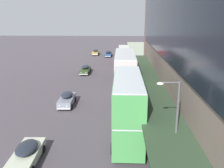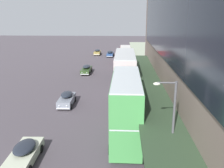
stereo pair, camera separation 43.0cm
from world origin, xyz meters
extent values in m
cube|color=#479B4E|center=(3.93, 10.47, 1.66)|extent=(2.57, 9.32, 2.62)
cube|color=black|center=(3.93, 10.47, 1.97)|extent=(2.61, 8.57, 1.15)
cube|color=silver|center=(3.93, 10.47, 3.02)|extent=(2.47, 9.32, 0.12)
cube|color=#479B4E|center=(3.93, 10.47, 4.38)|extent=(2.57, 9.32, 2.62)
cube|color=black|center=(3.93, 10.47, 4.69)|extent=(2.61, 8.57, 1.15)
cube|color=silver|center=(3.93, 10.47, 5.74)|extent=(2.47, 9.32, 0.12)
cube|color=black|center=(3.96, 15.16, 5.44)|extent=(1.25, 0.07, 0.36)
cylinder|color=black|center=(2.70, 13.64, 0.50)|extent=(0.26, 1.00, 1.00)
cylinder|color=black|center=(5.20, 13.63, 0.50)|extent=(0.26, 1.00, 1.00)
cylinder|color=black|center=(2.65, 7.60, 0.50)|extent=(0.26, 1.00, 1.00)
cylinder|color=black|center=(5.16, 7.58, 0.50)|extent=(0.26, 1.00, 1.00)
cube|color=#A82B2A|center=(4.11, 48.66, 1.82)|extent=(2.53, 9.55, 2.95)
cube|color=black|center=(4.11, 48.66, 2.18)|extent=(2.57, 8.79, 1.30)
cube|color=silver|center=(4.11, 48.66, 3.35)|extent=(2.43, 9.55, 0.12)
cube|color=black|center=(4.11, 53.47, 3.05)|extent=(1.26, 0.06, 0.36)
cylinder|color=black|center=(2.85, 51.90, 0.50)|extent=(0.25, 1.00, 1.00)
cylinder|color=black|center=(5.37, 51.91, 0.50)|extent=(0.25, 1.00, 1.00)
cylinder|color=black|center=(2.86, 45.70, 0.50)|extent=(0.25, 1.00, 1.00)
cylinder|color=black|center=(5.38, 45.70, 0.50)|extent=(0.25, 1.00, 1.00)
cube|color=beige|center=(3.86, 21.86, 1.74)|extent=(2.64, 10.06, 2.79)
cube|color=black|center=(3.86, 21.86, 2.08)|extent=(2.67, 9.26, 1.23)
cube|color=silver|center=(3.86, 21.86, 3.19)|extent=(2.53, 10.06, 0.12)
cube|color=beige|center=(3.86, 21.86, 4.63)|extent=(2.64, 10.06, 2.79)
cube|color=black|center=(3.86, 21.86, 4.97)|extent=(2.67, 9.26, 1.23)
cube|color=silver|center=(3.86, 21.86, 6.08)|extent=(2.53, 10.06, 0.12)
cube|color=black|center=(3.88, 26.93, 5.78)|extent=(1.30, 0.06, 0.36)
cylinder|color=black|center=(2.57, 25.29, 0.50)|extent=(0.25, 1.00, 1.00)
cylinder|color=black|center=(5.17, 25.28, 0.50)|extent=(0.25, 1.00, 1.00)
cylinder|color=black|center=(2.55, 18.75, 0.50)|extent=(0.25, 1.00, 1.00)
cylinder|color=black|center=(5.15, 18.74, 0.50)|extent=(0.25, 1.00, 1.00)
cube|color=beige|center=(-3.91, 6.20, 0.57)|extent=(1.94, 4.75, 0.70)
ellipsoid|color=#1E232D|center=(-3.91, 6.44, 1.16)|extent=(1.67, 2.63, 0.53)
cube|color=silver|center=(-3.98, 8.60, 0.37)|extent=(1.72, 0.17, 0.14)
cylinder|color=black|center=(-3.05, 7.68, 0.32)|extent=(0.16, 0.64, 0.64)
cylinder|color=black|center=(-4.85, 7.63, 0.32)|extent=(0.16, 0.64, 0.64)
cube|color=navy|center=(0.09, 56.09, 0.59)|extent=(1.74, 4.65, 0.73)
ellipsoid|color=#1E232D|center=(0.09, 55.86, 1.25)|extent=(1.49, 2.57, 0.65)
cube|color=silver|center=(0.16, 58.44, 0.37)|extent=(1.53, 0.16, 0.14)
cube|color=silver|center=(0.03, 53.74, 0.37)|extent=(1.53, 0.16, 0.14)
sphere|color=silver|center=(-0.28, 58.43, 0.64)|extent=(0.18, 0.18, 0.18)
sphere|color=silver|center=(0.60, 58.40, 0.64)|extent=(0.18, 0.18, 0.18)
cylinder|color=black|center=(-0.67, 57.54, 0.32)|extent=(0.16, 0.64, 0.64)
cylinder|color=black|center=(0.94, 57.50, 0.32)|extent=(0.16, 0.64, 0.64)
cylinder|color=black|center=(-0.75, 54.69, 0.32)|extent=(0.16, 0.64, 0.64)
cylinder|color=black|center=(0.86, 54.64, 0.32)|extent=(0.16, 0.64, 0.64)
cube|color=gray|center=(-3.39, 18.77, 0.64)|extent=(1.72, 4.31, 0.83)
ellipsoid|color=#1E232D|center=(-3.40, 18.98, 1.34)|extent=(1.49, 2.38, 0.63)
cube|color=silver|center=(-3.35, 16.58, 0.37)|extent=(1.56, 0.15, 0.14)
cube|color=silver|center=(-3.44, 20.96, 0.37)|extent=(1.56, 0.15, 0.14)
sphere|color=silver|center=(-2.90, 16.62, 0.69)|extent=(0.18, 0.18, 0.18)
sphere|color=silver|center=(-3.80, 16.60, 0.69)|extent=(0.18, 0.18, 0.18)
cylinder|color=black|center=(-2.55, 17.46, 0.32)|extent=(0.15, 0.64, 0.64)
cylinder|color=black|center=(-4.19, 17.42, 0.32)|extent=(0.15, 0.64, 0.64)
cylinder|color=black|center=(-2.60, 20.11, 0.32)|extent=(0.15, 0.64, 0.64)
cylinder|color=black|center=(-4.24, 20.08, 0.32)|extent=(0.15, 0.64, 0.64)
cube|color=olive|center=(-3.61, 58.46, 0.60)|extent=(1.62, 4.21, 0.76)
ellipsoid|color=#1E232D|center=(-3.61, 58.67, 1.25)|extent=(1.42, 2.32, 0.58)
cube|color=silver|center=(-3.61, 56.31, 0.37)|extent=(1.53, 0.12, 0.14)
cube|color=silver|center=(-3.61, 60.62, 0.37)|extent=(1.53, 0.12, 0.14)
sphere|color=silver|center=(-3.17, 56.34, 0.65)|extent=(0.18, 0.18, 0.18)
sphere|color=silver|center=(-4.06, 56.34, 0.65)|extent=(0.18, 0.18, 0.18)
cylinder|color=black|center=(-2.81, 57.16, 0.32)|extent=(0.14, 0.64, 0.64)
cylinder|color=black|center=(-4.42, 57.16, 0.32)|extent=(0.14, 0.64, 0.64)
cylinder|color=black|center=(-2.80, 59.76, 0.32)|extent=(0.14, 0.64, 0.64)
cylinder|color=black|center=(-4.41, 59.77, 0.32)|extent=(0.14, 0.64, 0.64)
cube|color=#28411D|center=(-3.43, 36.19, 0.61)|extent=(1.67, 4.80, 0.78)
ellipsoid|color=#1E232D|center=(-3.43, 36.43, 1.28)|extent=(1.45, 2.65, 0.62)
cube|color=silver|center=(-3.45, 33.74, 0.37)|extent=(1.54, 0.14, 0.14)
cube|color=silver|center=(-3.40, 38.63, 0.37)|extent=(1.54, 0.14, 0.14)
sphere|color=silver|center=(-3.01, 33.77, 0.66)|extent=(0.18, 0.18, 0.18)
sphere|color=silver|center=(-3.90, 33.78, 0.66)|extent=(0.18, 0.18, 0.18)
cylinder|color=black|center=(-2.63, 34.70, 0.32)|extent=(0.15, 0.64, 0.64)
cylinder|color=black|center=(-4.25, 34.71, 0.32)|extent=(0.15, 0.64, 0.64)
cylinder|color=black|center=(-2.60, 37.66, 0.32)|extent=(0.15, 0.64, 0.64)
cylinder|color=black|center=(-4.22, 37.68, 0.32)|extent=(0.15, 0.64, 0.64)
cylinder|color=#4C4C51|center=(6.94, 4.59, 3.60)|extent=(0.16, 0.16, 6.91)
cylinder|color=#4C4C51|center=(6.34, 4.59, 6.96)|extent=(1.20, 0.10, 0.10)
ellipsoid|color=silver|center=(5.74, 4.59, 6.88)|extent=(0.44, 0.28, 0.20)
cylinder|color=red|center=(6.46, 10.86, 0.43)|extent=(0.20, 0.20, 0.55)
sphere|color=red|center=(6.46, 10.86, 0.76)|extent=(0.18, 0.18, 0.18)
cylinder|color=red|center=(6.46, 11.01, 0.45)|extent=(0.08, 0.10, 0.08)
cylinder|color=red|center=(6.46, 10.71, 0.45)|extent=(0.08, 0.10, 0.08)
camera|label=1|loc=(3.21, -10.45, 11.08)|focal=40.00mm
camera|label=2|loc=(3.64, -10.44, 11.08)|focal=40.00mm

